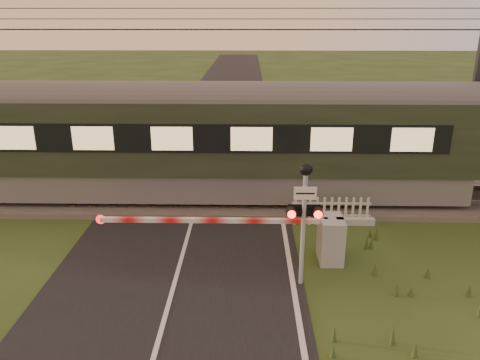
{
  "coord_description": "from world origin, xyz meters",
  "views": [
    {
      "loc": [
        1.7,
        -8.17,
        5.88
      ],
      "look_at": [
        1.49,
        3.2,
        1.88
      ],
      "focal_mm": 35.0,
      "sensor_mm": 36.0,
      "label": 1
    }
  ],
  "objects_px": {
    "boom_gate": "(318,236)",
    "catenary_mast": "(476,92)",
    "crossing_signal": "(304,203)",
    "picket_fence": "(331,211)"
  },
  "relations": [
    {
      "from": "boom_gate",
      "to": "catenary_mast",
      "type": "relative_size",
      "value": 1.09
    },
    {
      "from": "picket_fence",
      "to": "boom_gate",
      "type": "bearing_deg",
      "value": -107.81
    },
    {
      "from": "boom_gate",
      "to": "picket_fence",
      "type": "distance_m",
      "value": 2.25
    },
    {
      "from": "crossing_signal",
      "to": "picket_fence",
      "type": "relative_size",
      "value": 1.27
    },
    {
      "from": "boom_gate",
      "to": "catenary_mast",
      "type": "distance_m",
      "value": 9.27
    },
    {
      "from": "crossing_signal",
      "to": "catenary_mast",
      "type": "distance_m",
      "value": 10.18
    },
    {
      "from": "boom_gate",
      "to": "picket_fence",
      "type": "height_order",
      "value": "boom_gate"
    },
    {
      "from": "boom_gate",
      "to": "catenary_mast",
      "type": "bearing_deg",
      "value": 44.74
    },
    {
      "from": "crossing_signal",
      "to": "catenary_mast",
      "type": "xyz_separation_m",
      "value": [
        6.85,
        7.42,
        1.3
      ]
    },
    {
      "from": "catenary_mast",
      "to": "crossing_signal",
      "type": "bearing_deg",
      "value": -132.71
    }
  ]
}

